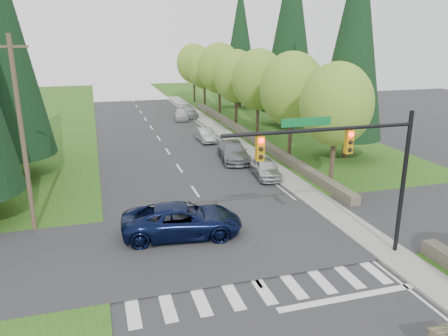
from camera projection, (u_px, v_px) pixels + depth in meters
name	position (u px, v px, depth m)	size (l,w,h in m)	color
grass_east	(334.00, 159.00, 36.58)	(14.00, 110.00, 0.06)	#255516
cross_street	(229.00, 240.00, 22.02)	(120.00, 8.00, 0.10)	#28282B
sidewalk_east	(258.00, 158.00, 36.73)	(1.80, 80.00, 0.13)	gray
curb_east	(248.00, 158.00, 36.50)	(0.20, 80.00, 0.13)	gray
stone_wall_north	(246.00, 134.00, 44.46)	(0.70, 40.00, 0.70)	#4C4438
traffic_signal	(351.00, 156.00, 18.56)	(8.70, 0.37, 6.80)	black
utility_pole	(22.00, 136.00, 21.61)	(1.60, 0.24, 10.00)	#473828
decid_tree_0	(336.00, 104.00, 28.42)	(4.80, 4.80, 8.37)	#38281C
decid_tree_1	(292.00, 89.00, 34.81)	(5.20, 5.20, 8.80)	#38281C
decid_tree_2	(258.00, 80.00, 41.14)	(5.00, 5.00, 8.82)	#38281C
decid_tree_3	(236.00, 76.00, 47.67)	(5.00, 5.00, 8.55)	#38281C
decid_tree_4	(220.00, 68.00, 54.00)	(5.40, 5.40, 9.18)	#38281C
decid_tree_5	(204.00, 69.00, 60.52)	(4.80, 4.80, 8.30)	#38281C
decid_tree_6	(194.00, 63.00, 66.88)	(5.20, 5.20, 8.86)	#38281C
conifer_e_a	(355.00, 37.00, 34.02)	(5.44, 5.44, 17.80)	#38281C
conifer_e_b	(291.00, 27.00, 46.85)	(6.12, 6.12, 19.80)	#38281C
conifer_e_c	(240.00, 41.00, 59.86)	(5.10, 5.10, 16.80)	#38281C
suv_navy	(182.00, 220.00, 22.28)	(2.82, 6.11, 1.70)	#0B1337
parked_car_a	(266.00, 168.00, 31.65)	(1.64, 4.09, 1.39)	silver
parked_car_b	(233.00, 151.00, 35.94)	(2.15, 5.29, 1.53)	slate
parked_car_c	(205.00, 135.00, 42.53)	(1.36, 3.90, 1.28)	#B0AFB4
parked_car_d	(181.00, 114.00, 53.52)	(1.62, 4.01, 1.37)	silver
parked_car_e	(188.00, 112.00, 55.42)	(1.94, 4.77, 1.38)	#9C9BA0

